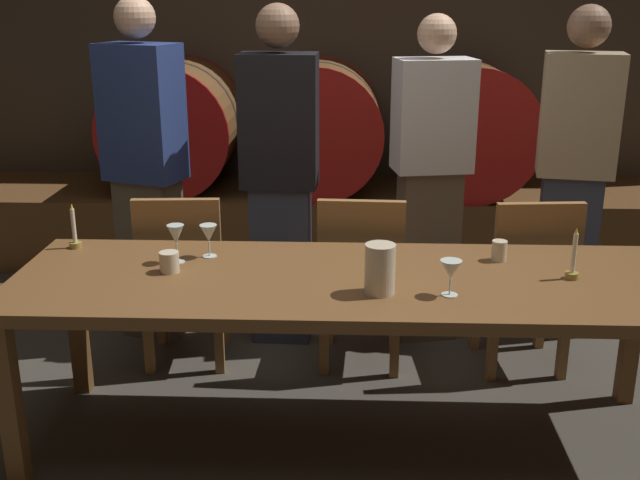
{
  "coord_description": "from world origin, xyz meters",
  "views": [
    {
      "loc": [
        0.21,
        -2.98,
        1.78
      ],
      "look_at": [
        0.1,
        -0.01,
        0.81
      ],
      "focal_mm": 43.03,
      "sensor_mm": 36.0,
      "label": 1
    }
  ],
  "objects_px": {
    "wine_barrel_left": "(175,126)",
    "wine_barrel_center": "(318,127)",
    "chair_center": "(361,274)",
    "wine_glass_left": "(176,236)",
    "guest_center_right": "(430,181)",
    "wine_glass_right": "(451,270)",
    "dining_table": "(352,292)",
    "guest_far_left": "(146,171)",
    "pitcher": "(380,269)",
    "guest_center_left": "(280,176)",
    "guest_far_right": "(574,172)",
    "candle_left": "(75,236)",
    "wine_barrel_right": "(466,128)",
    "candle_right": "(573,265)",
    "chair_right": "(528,277)",
    "wine_glass_center": "(209,234)",
    "chair_left": "(183,272)",
    "cup_left": "(169,262)",
    "cup_right": "(499,251)"
  },
  "relations": [
    {
      "from": "guest_center_left",
      "to": "wine_glass_right",
      "type": "relative_size",
      "value": 12.77
    },
    {
      "from": "wine_barrel_left",
      "to": "chair_center",
      "type": "relative_size",
      "value": 0.98
    },
    {
      "from": "candle_left",
      "to": "candle_right",
      "type": "relative_size",
      "value": 0.96
    },
    {
      "from": "guest_far_left",
      "to": "wine_glass_left",
      "type": "xyz_separation_m",
      "value": [
        0.34,
        -0.86,
        -0.06
      ]
    },
    {
      "from": "guest_center_left",
      "to": "wine_glass_center",
      "type": "distance_m",
      "value": 0.8
    },
    {
      "from": "dining_table",
      "to": "guest_far_left",
      "type": "height_order",
      "value": "guest_far_left"
    },
    {
      "from": "guest_far_right",
      "to": "pitcher",
      "type": "height_order",
      "value": "guest_far_right"
    },
    {
      "from": "wine_barrel_center",
      "to": "wine_barrel_right",
      "type": "height_order",
      "value": "same"
    },
    {
      "from": "chair_right",
      "to": "wine_glass_center",
      "type": "distance_m",
      "value": 1.53
    },
    {
      "from": "guest_center_right",
      "to": "guest_far_right",
      "type": "relative_size",
      "value": 0.98
    },
    {
      "from": "chair_left",
      "to": "cup_left",
      "type": "distance_m",
      "value": 0.69
    },
    {
      "from": "pitcher",
      "to": "wine_glass_center",
      "type": "bearing_deg",
      "value": 151.57
    },
    {
      "from": "wine_barrel_right",
      "to": "guest_center_left",
      "type": "relative_size",
      "value": 0.5
    },
    {
      "from": "chair_right",
      "to": "pitcher",
      "type": "distance_m",
      "value": 1.14
    },
    {
      "from": "guest_far_left",
      "to": "guest_center_left",
      "type": "height_order",
      "value": "guest_far_left"
    },
    {
      "from": "chair_left",
      "to": "wine_glass_right",
      "type": "distance_m",
      "value": 1.47
    },
    {
      "from": "guest_center_left",
      "to": "wine_glass_right",
      "type": "height_order",
      "value": "guest_center_left"
    },
    {
      "from": "candle_right",
      "to": "pitcher",
      "type": "distance_m",
      "value": 0.77
    },
    {
      "from": "chair_left",
      "to": "guest_far_left",
      "type": "xyz_separation_m",
      "value": [
        -0.24,
        0.36,
        0.41
      ]
    },
    {
      "from": "wine_barrel_center",
      "to": "wine_glass_right",
      "type": "distance_m",
      "value": 2.56
    },
    {
      "from": "guest_center_right",
      "to": "wine_glass_right",
      "type": "distance_m",
      "value": 1.22
    },
    {
      "from": "chair_left",
      "to": "candle_left",
      "type": "height_order",
      "value": "candle_left"
    },
    {
      "from": "guest_center_right",
      "to": "guest_far_right",
      "type": "height_order",
      "value": "guest_far_right"
    },
    {
      "from": "guest_center_left",
      "to": "guest_far_right",
      "type": "distance_m",
      "value": 1.52
    },
    {
      "from": "chair_left",
      "to": "wine_glass_left",
      "type": "bearing_deg",
      "value": 97.02
    },
    {
      "from": "dining_table",
      "to": "wine_glass_left",
      "type": "height_order",
      "value": "wine_glass_left"
    },
    {
      "from": "guest_center_left",
      "to": "candle_right",
      "type": "relative_size",
      "value": 8.37
    },
    {
      "from": "guest_center_left",
      "to": "cup_right",
      "type": "distance_m",
      "value": 1.24
    },
    {
      "from": "pitcher",
      "to": "wine_glass_right",
      "type": "distance_m",
      "value": 0.26
    },
    {
      "from": "wine_barrel_right",
      "to": "guest_far_left",
      "type": "bearing_deg",
      "value": -143.98
    },
    {
      "from": "chair_center",
      "to": "chair_right",
      "type": "xyz_separation_m",
      "value": [
        0.79,
        -0.01,
        0.0
      ]
    },
    {
      "from": "guest_center_right",
      "to": "cup_left",
      "type": "xyz_separation_m",
      "value": [
        -1.12,
        -1.02,
        -0.09
      ]
    },
    {
      "from": "wine_barrel_right",
      "to": "wine_glass_center",
      "type": "bearing_deg",
      "value": -122.66
    },
    {
      "from": "dining_table",
      "to": "candle_left",
      "type": "xyz_separation_m",
      "value": [
        -1.19,
        0.3,
        0.12
      ]
    },
    {
      "from": "chair_center",
      "to": "wine_glass_center",
      "type": "relative_size",
      "value": 6.37
    },
    {
      "from": "guest_far_right",
      "to": "wine_glass_right",
      "type": "height_order",
      "value": "guest_far_right"
    },
    {
      "from": "cup_left",
      "to": "pitcher",
      "type": "bearing_deg",
      "value": -13.02
    },
    {
      "from": "wine_barrel_left",
      "to": "wine_barrel_center",
      "type": "bearing_deg",
      "value": 0.0
    },
    {
      "from": "chair_left",
      "to": "wine_glass_center",
      "type": "height_order",
      "value": "chair_left"
    },
    {
      "from": "wine_barrel_center",
      "to": "guest_center_right",
      "type": "bearing_deg",
      "value": -63.84
    },
    {
      "from": "chair_left",
      "to": "guest_far_left",
      "type": "height_order",
      "value": "guest_far_left"
    },
    {
      "from": "wine_barrel_center",
      "to": "wine_glass_center",
      "type": "bearing_deg",
      "value": -99.87
    },
    {
      "from": "guest_far_left",
      "to": "wine_barrel_center",
      "type": "bearing_deg",
      "value": -102.28
    },
    {
      "from": "chair_left",
      "to": "guest_center_left",
      "type": "xyz_separation_m",
      "value": [
        0.45,
        0.33,
        0.4
      ]
    },
    {
      "from": "pitcher",
      "to": "wine_glass_center",
      "type": "height_order",
      "value": "pitcher"
    },
    {
      "from": "wine_barrel_center",
      "to": "cup_right",
      "type": "height_order",
      "value": "wine_barrel_center"
    },
    {
      "from": "wine_barrel_center",
      "to": "candle_right",
      "type": "bearing_deg",
      "value": -65.01
    },
    {
      "from": "chair_center",
      "to": "wine_glass_left",
      "type": "relative_size",
      "value": 5.53
    },
    {
      "from": "chair_right",
      "to": "pitcher",
      "type": "xyz_separation_m",
      "value": [
        -0.74,
        -0.81,
        0.33
      ]
    },
    {
      "from": "wine_barrel_left",
      "to": "wine_glass_right",
      "type": "xyz_separation_m",
      "value": [
        1.55,
        -2.49,
        -0.09
      ]
    }
  ]
}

